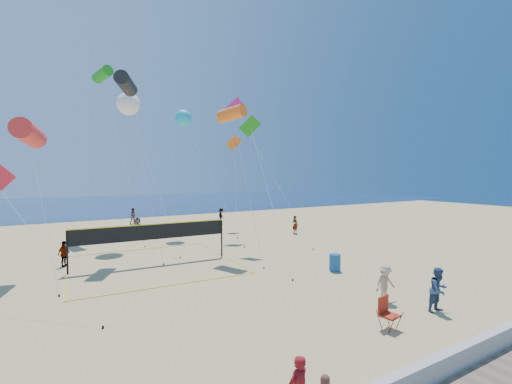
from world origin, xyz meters
TOP-DOWN VIEW (x-y plane):
  - ground at (0.00, 0.00)m, footprint 120.00×120.00m
  - ocean at (0.00, 62.00)m, footprint 140.00×50.00m
  - bystander_a at (6.03, -0.29)m, footprint 0.92×0.74m
  - bystander_b at (5.06, 1.55)m, footprint 1.10×0.70m
  - far_person_0 at (-7.10, 15.21)m, footprint 0.89×0.94m
  - far_person_1 at (-1.44, 22.11)m, footprint 1.71×1.45m
  - far_person_2 at (11.95, 17.43)m, footprint 0.52×0.69m
  - far_person_3 at (-0.02, 31.72)m, footprint 0.91×0.74m
  - far_person_4 at (8.89, 27.51)m, footprint 0.64×1.09m
  - camp_chair at (2.92, -0.26)m, footprint 0.71×0.84m
  - trash_barrel at (6.51, 6.25)m, footprint 0.79×0.79m
  - volleyball_net at (-2.31, 13.05)m, footprint 9.82×9.67m
  - kite_0 at (-8.60, 14.03)m, footprint 2.10×6.06m
  - kite_1 at (-3.11, 16.43)m, footprint 2.34×5.22m
  - kite_2 at (3.16, 12.95)m, footprint 1.71×5.40m
  - kite_4 at (5.24, 13.81)m, footprint 2.85×8.90m
  - kite_5 at (6.88, 19.27)m, footprint 3.21×8.77m
  - kite_6 at (-2.26, 20.56)m, footprint 3.04×8.08m
  - kite_7 at (2.88, 22.51)m, footprint 2.97×9.04m
  - kite_8 at (-3.54, 25.65)m, footprint 2.81×8.57m
  - kite_9 at (8.48, 23.29)m, footprint 3.32×5.75m

SIDE VIEW (x-z plane):
  - ground at x=0.00m, z-range 0.00..0.00m
  - ocean at x=0.00m, z-range 0.00..0.03m
  - trash_barrel at x=6.51m, z-range 0.00..0.97m
  - camp_chair at x=2.92m, z-range 0.02..1.30m
  - far_person_0 at x=-7.10m, z-range 0.00..1.57m
  - bystander_b at x=5.06m, z-range 0.00..1.62m
  - far_person_4 at x=8.89m, z-range 0.00..1.67m
  - far_person_2 at x=11.95m, z-range 0.00..1.71m
  - far_person_3 at x=-0.02m, z-range 0.00..1.76m
  - bystander_a at x=6.03m, z-range 0.00..1.81m
  - far_person_1 at x=-1.44m, z-range 0.00..1.85m
  - volleyball_net at x=-2.31m, z-range 0.48..3.01m
  - kite_0 at x=-8.60m, z-range 3.54..12.09m
  - kite_9 at x=8.48m, z-range 3.54..13.26m
  - kite_4 at x=5.24m, z-range 3.65..13.73m
  - kite_2 at x=3.16m, z-range 4.58..14.93m
  - kite_7 at x=2.88m, z-range 5.01..16.55m
  - kite_5 at x=6.88m, z-range 4.75..17.36m
  - kite_6 at x=-2.26m, z-range 5.16..17.26m
  - kite_1 at x=-3.11m, z-range 5.54..17.94m
  - kite_8 at x=-3.54m, z-range 6.97..22.22m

